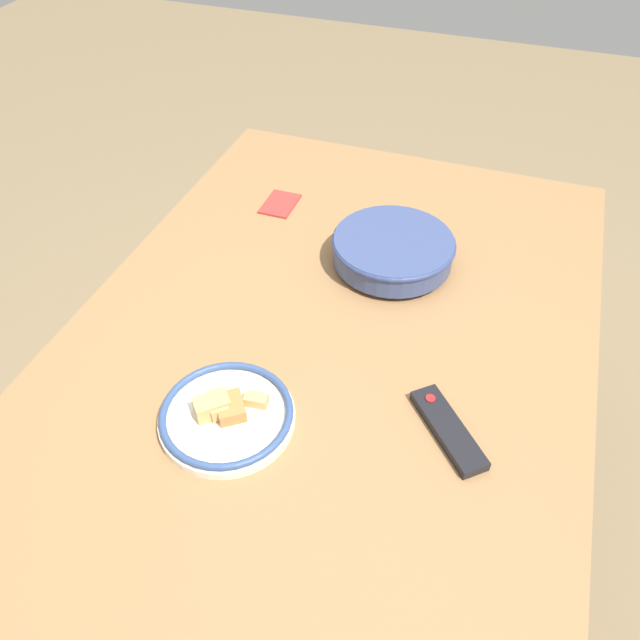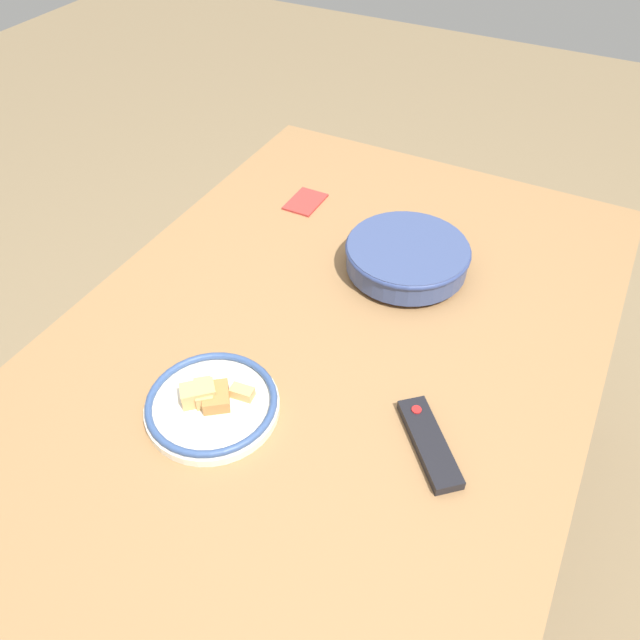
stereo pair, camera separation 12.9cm
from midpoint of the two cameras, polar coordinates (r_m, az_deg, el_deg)
name	(u,v)px [view 1 (the left image)]	position (r m, az deg, el deg)	size (l,w,h in m)	color
ground_plane	(328,509)	(1.93, -1.28, -17.01)	(8.00, 8.00, 0.00)	#7F6B4C
dining_table	(330,351)	(1.38, -1.72, -2.99)	(1.55, 1.08, 0.75)	olive
noodle_bowl	(393,249)	(1.47, 4.18, 6.35)	(0.29, 0.29, 0.07)	#384775
food_plate	(227,415)	(1.17, -11.71, -8.64)	(0.25, 0.25, 0.05)	silver
tv_remote	(448,429)	(1.15, 8.47, -10.03)	(0.18, 0.17, 0.02)	black
folded_napkin	(280,204)	(1.70, -5.89, 10.44)	(0.12, 0.08, 0.01)	#B2332D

